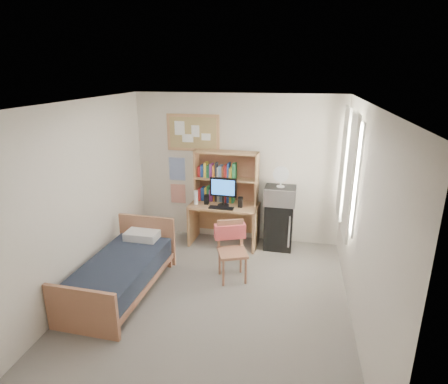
% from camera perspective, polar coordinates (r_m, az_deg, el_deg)
% --- Properties ---
extents(floor, '(3.60, 4.20, 0.02)m').
position_cam_1_polar(floor, '(5.24, -1.95, -16.47)').
color(floor, gray).
rests_on(floor, ground).
extents(ceiling, '(3.60, 4.20, 0.02)m').
position_cam_1_polar(ceiling, '(4.32, -2.33, 13.30)').
color(ceiling, silver).
rests_on(ceiling, wall_back).
extents(wall_back, '(3.60, 0.04, 2.60)m').
position_cam_1_polar(wall_back, '(6.59, 2.01, 3.51)').
color(wall_back, silver).
rests_on(wall_back, floor).
extents(wall_front, '(3.60, 0.04, 2.60)m').
position_cam_1_polar(wall_front, '(2.85, -12.20, -18.03)').
color(wall_front, silver).
rests_on(wall_front, floor).
extents(wall_left, '(0.04, 4.20, 2.60)m').
position_cam_1_polar(wall_left, '(5.31, -21.43, -1.43)').
color(wall_left, silver).
rests_on(wall_left, floor).
extents(wall_right, '(0.04, 4.20, 2.60)m').
position_cam_1_polar(wall_right, '(4.58, 20.43, -4.35)').
color(wall_right, silver).
rests_on(wall_right, floor).
extents(window_unit, '(0.10, 1.40, 1.70)m').
position_cam_1_polar(window_unit, '(5.61, 18.47, 3.14)').
color(window_unit, white).
rests_on(window_unit, wall_right).
extents(curtain_left, '(0.04, 0.55, 1.70)m').
position_cam_1_polar(curtain_left, '(5.23, 18.64, 2.05)').
color(curtain_left, white).
rests_on(curtain_left, wall_right).
extents(curtain_right, '(0.04, 0.55, 1.70)m').
position_cam_1_polar(curtain_right, '(6.00, 17.75, 4.13)').
color(curtain_right, white).
rests_on(curtain_right, wall_right).
extents(bulletin_board, '(0.94, 0.03, 0.64)m').
position_cam_1_polar(bulletin_board, '(6.61, -4.73, 9.00)').
color(bulletin_board, tan).
rests_on(bulletin_board, wall_back).
extents(poster_wave, '(0.30, 0.01, 0.42)m').
position_cam_1_polar(poster_wave, '(6.84, -7.16, 3.50)').
color(poster_wave, '#284DA2').
rests_on(poster_wave, wall_back).
extents(poster_japan, '(0.28, 0.01, 0.36)m').
position_cam_1_polar(poster_japan, '(6.97, -7.01, -0.24)').
color(poster_japan, red).
rests_on(poster_japan, wall_back).
extents(desk, '(1.21, 0.66, 0.74)m').
position_cam_1_polar(desk, '(6.62, 0.02, -4.92)').
color(desk, tan).
rests_on(desk, floor).
extents(desk_chair, '(0.57, 0.57, 0.88)m').
position_cam_1_polar(desk_chair, '(5.50, 1.30, -9.14)').
color(desk_chair, '#AA7050').
rests_on(desk_chair, floor).
extents(mini_fridge, '(0.49, 0.49, 0.81)m').
position_cam_1_polar(mini_fridge, '(6.56, 8.34, -5.03)').
color(mini_fridge, black).
rests_on(mini_fridge, floor).
extents(bed, '(0.96, 1.80, 0.48)m').
position_cam_1_polar(bed, '(5.48, -15.51, -12.37)').
color(bed, black).
rests_on(bed, floor).
extents(hutch, '(1.12, 0.34, 0.90)m').
position_cam_1_polar(hutch, '(6.48, 0.35, 2.28)').
color(hutch, tan).
rests_on(hutch, desk).
extents(monitor, '(0.46, 0.06, 0.49)m').
position_cam_1_polar(monitor, '(6.35, -0.11, -0.03)').
color(monitor, black).
rests_on(monitor, desk).
extents(keyboard, '(0.43, 0.16, 0.02)m').
position_cam_1_polar(keyboard, '(6.30, -0.42, -2.44)').
color(keyboard, black).
rests_on(keyboard, desk).
extents(speaker_left, '(0.07, 0.07, 0.17)m').
position_cam_1_polar(speaker_left, '(6.48, -2.68, -1.16)').
color(speaker_left, black).
rests_on(speaker_left, desk).
extents(speaker_right, '(0.08, 0.08, 0.18)m').
position_cam_1_polar(speaker_right, '(6.34, 2.52, -1.56)').
color(speaker_right, black).
rests_on(speaker_right, desk).
extents(water_bottle, '(0.07, 0.07, 0.24)m').
position_cam_1_polar(water_bottle, '(6.48, -4.31, -0.84)').
color(water_bottle, silver).
rests_on(water_bottle, desk).
extents(hoodie, '(0.48, 0.30, 0.22)m').
position_cam_1_polar(hoodie, '(5.57, 0.91, -5.99)').
color(hoodie, '#F45D5D').
rests_on(hoodie, desk_chair).
extents(microwave, '(0.52, 0.40, 0.30)m').
position_cam_1_polar(microwave, '(6.34, 8.55, -0.51)').
color(microwave, silver).
rests_on(microwave, mini_fridge).
extents(desk_fan, '(0.27, 0.27, 0.32)m').
position_cam_1_polar(desk_fan, '(6.25, 8.68, 2.19)').
color(desk_fan, silver).
rests_on(desk_fan, microwave).
extents(pillow, '(0.51, 0.37, 0.12)m').
position_cam_1_polar(pillow, '(5.93, -12.30, -6.39)').
color(pillow, silver).
rests_on(pillow, bed).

